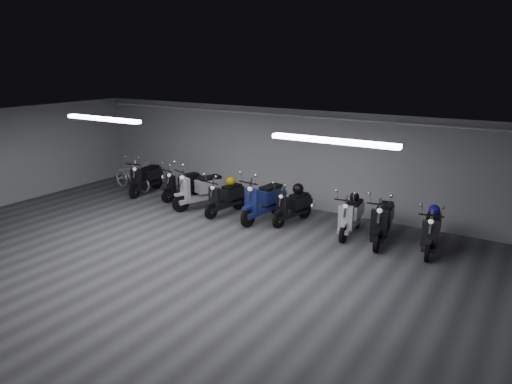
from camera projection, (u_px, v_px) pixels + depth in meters
The scene contains 20 objects.
floor at pixel (175, 265), 9.87m from camera, with size 14.00×10.00×0.01m, color #3D3D40.
ceiling at pixel (168, 131), 9.11m from camera, with size 14.00×10.00×0.01m, color gray.
back_wall at pixel (289, 158), 13.57m from camera, with size 14.00×0.01×2.80m, color #A0A0A3.
fluor_strip_left at pixel (103, 119), 11.47m from camera, with size 2.40×0.18×0.08m, color white.
fluor_strip_right at pixel (333, 141), 8.41m from camera, with size 2.40×0.18×0.08m, color white.
conduit at pixel (288, 115), 13.17m from camera, with size 0.05×0.05×13.60m, color white.
scooter_0 at pixel (145, 173), 14.91m from camera, with size 0.59×1.78×1.32m, color black, non-canonical shape.
scooter_1 at pixel (183, 180), 14.31m from camera, with size 0.54×1.63×1.22m, color black, non-canonical shape.
scooter_2 at pixel (200, 184), 13.46m from camera, with size 0.64×1.92×1.43m, color silver, non-canonical shape.
scooter_3 at pixel (225, 192), 12.95m from camera, with size 0.55×1.66×1.24m, color black, non-canonical shape.
scooter_4 at pixel (263, 194), 12.40m from camera, with size 0.64×1.93×1.43m, color navy, non-canonical shape.
scooter_5 at pixel (292, 201), 12.23m from camera, with size 0.53×1.60×1.19m, color black, non-canonical shape.
scooter_6 at pixel (351, 210), 11.38m from camera, with size 0.57×1.71×1.27m, color #B4B4B8, non-canonical shape.
scooter_7 at pixel (383, 215), 10.91m from camera, with size 0.61×1.83×1.36m, color black, non-canonical shape.
scooter_9 at pixel (432, 225), 10.38m from camera, with size 0.57×1.70×1.26m, color black, non-canonical shape.
bicycle at pixel (132, 173), 15.38m from camera, with size 0.63×1.77×1.15m, color silver.
helmet_0 at pixel (434, 210), 10.51m from camera, with size 0.25×0.25×0.25m, color #190E9B.
helmet_1 at pixel (231, 181), 13.04m from camera, with size 0.25×0.25×0.25m, color #C99E0B.
helmet_2 at pixel (298, 189), 12.31m from camera, with size 0.29×0.29×0.29m, color black.
helmet_3 at pixel (354, 197), 11.51m from camera, with size 0.23×0.23×0.23m, color black.
Camera 1 is at (6.26, -6.80, 4.16)m, focal length 33.21 mm.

